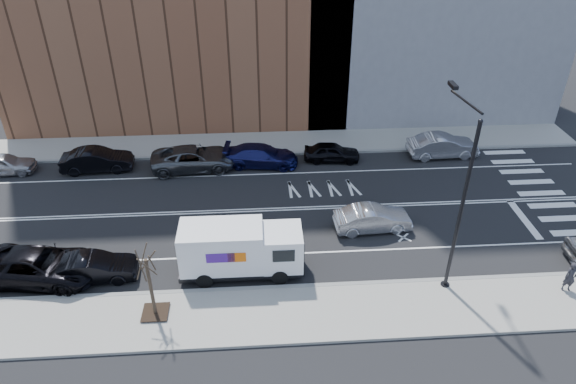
{
  "coord_description": "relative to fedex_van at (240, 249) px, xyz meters",
  "views": [
    {
      "loc": [
        -2.02,
        -25.83,
        17.57
      ],
      "look_at": [
        -0.31,
        -0.29,
        1.4
      ],
      "focal_mm": 32.0,
      "sensor_mm": 36.0,
      "label": 1
    }
  ],
  "objects": [
    {
      "name": "near_parked_rear_b",
      "position": [
        -10.03,
        0.17,
        -0.66
      ],
      "size": [
        6.25,
        3.47,
        1.65
      ],
      "primitive_type": "imported",
      "rotation": [
        0.0,
        0.0,
        1.45
      ],
      "color": "black",
      "rests_on": "ground"
    },
    {
      "name": "fedex_van",
      "position": [
        0.0,
        0.0,
        0.0
      ],
      "size": [
        6.22,
        2.25,
        2.83
      ],
      "rotation": [
        0.0,
        0.0,
        -0.01
      ],
      "color": "black",
      "rests_on": "ground"
    },
    {
      "name": "road_markings",
      "position": [
        3.07,
        5.6,
        -1.48
      ],
      "size": [
        40.0,
        8.6,
        0.01
      ],
      "primitive_type": null,
      "color": "white",
      "rests_on": "ground"
    },
    {
      "name": "streetlight",
      "position": [
        10.07,
        -1.31,
        3.59
      ],
      "size": [
        0.44,
        4.02,
        9.34
      ],
      "color": "black",
      "rests_on": "ground"
    },
    {
      "name": "far_parked_d",
      "position": [
        1.29,
        11.2,
        -0.75
      ],
      "size": [
        5.3,
        2.64,
        1.48
      ],
      "primitive_type": "imported",
      "rotation": [
        0.0,
        0.0,
        1.46
      ],
      "color": "#171A52",
      "rests_on": "ground"
    },
    {
      "name": "near_parked_rear_a",
      "position": [
        -7.35,
        -0.04,
        -0.78
      ],
      "size": [
        4.37,
        1.82,
        1.41
      ],
      "primitive_type": "imported",
      "rotation": [
        0.0,
        0.0,
        1.65
      ],
      "color": "black",
      "rests_on": "ground"
    },
    {
      "name": "far_parked_e",
      "position": [
        6.27,
        11.53,
        -0.82
      ],
      "size": [
        4.04,
        1.93,
        1.33
      ],
      "primitive_type": "imported",
      "rotation": [
        0.0,
        0.0,
        1.48
      ],
      "color": "black",
      "rests_on": "ground"
    },
    {
      "name": "sidewalk_near",
      "position": [
        3.07,
        -3.2,
        -1.41
      ],
      "size": [
        44.0,
        3.6,
        0.15
      ],
      "primitive_type": "cube",
      "color": "gray",
      "rests_on": "ground"
    },
    {
      "name": "driving_sedan",
      "position": [
        7.44,
        3.22,
        -0.76
      ],
      "size": [
        4.48,
        1.83,
        1.44
      ],
      "primitive_type": "imported",
      "rotation": [
        0.0,
        0.0,
        1.64
      ],
      "color": "#ABABAF",
      "rests_on": "ground"
    },
    {
      "name": "pedestrian",
      "position": [
        15.84,
        -2.55,
        -0.52
      ],
      "size": [
        0.63,
        0.44,
        1.63
      ],
      "primitive_type": "imported",
      "rotation": [
        0.0,
        0.0,
        -0.08
      ],
      "color": "#25242A",
      "rests_on": "sidewalk_near"
    },
    {
      "name": "curb_far",
      "position": [
        3.07,
        12.6,
        -1.4
      ],
      "size": [
        44.0,
        0.25,
        0.17
      ],
      "primitive_type": "cube",
      "color": "gray",
      "rests_on": "ground"
    },
    {
      "name": "far_parked_f",
      "position": [
        14.27,
        11.67,
        -0.67
      ],
      "size": [
        5.02,
        1.93,
        1.63
      ],
      "primitive_type": "imported",
      "rotation": [
        0.0,
        0.0,
        1.61
      ],
      "color": "#A2A2A6",
      "rests_on": "ground"
    },
    {
      "name": "far_parked_c",
      "position": [
        -3.33,
        11.0,
        -0.69
      ],
      "size": [
        5.93,
        3.09,
        1.6
      ],
      "primitive_type": "imported",
      "rotation": [
        0.0,
        0.0,
        1.65
      ],
      "color": "#4C4F54",
      "rests_on": "ground"
    },
    {
      "name": "far_parked_b",
      "position": [
        -9.89,
        11.24,
        -0.71
      ],
      "size": [
        4.83,
        1.95,
        1.56
      ],
      "primitive_type": "imported",
      "rotation": [
        0.0,
        0.0,
        1.63
      ],
      "color": "black",
      "rests_on": "ground"
    },
    {
      "name": "sidewalk_far",
      "position": [
        3.07,
        14.4,
        -1.41
      ],
      "size": [
        44.0,
        3.6,
        0.15
      ],
      "primitive_type": "cube",
      "color": "gray",
      "rests_on": "ground"
    },
    {
      "name": "crosswalk",
      "position": [
        19.07,
        5.6,
        -1.48
      ],
      "size": [
        3.0,
        14.0,
        0.01
      ],
      "primitive_type": null,
      "color": "white",
      "rests_on": "ground"
    },
    {
      "name": "ground",
      "position": [
        3.07,
        5.6,
        -1.49
      ],
      "size": [
        120.0,
        120.0,
        0.0
      ],
      "primitive_type": "plane",
      "color": "black",
      "rests_on": "ground"
    },
    {
      "name": "street_tree",
      "position": [
        -3.93,
        -2.8,
        -0.03
      ],
      "size": [
        1.2,
        1.2,
        3.75
      ],
      "color": "black",
      "rests_on": "ground"
    },
    {
      "name": "curb_near",
      "position": [
        3.07,
        -1.4,
        -1.4
      ],
      "size": [
        44.0,
        0.25,
        0.17
      ],
      "primitive_type": "cube",
      "color": "gray",
      "rests_on": "ground"
    },
    {
      "name": "far_parked_a",
      "position": [
        -16.13,
        11.26,
        -0.79
      ],
      "size": [
        4.17,
        1.8,
        1.4
      ],
      "primitive_type": "imported",
      "rotation": [
        0.0,
        0.0,
        1.61
      ],
      "color": "#A6A5AA",
      "rests_on": "ground"
    }
  ]
}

